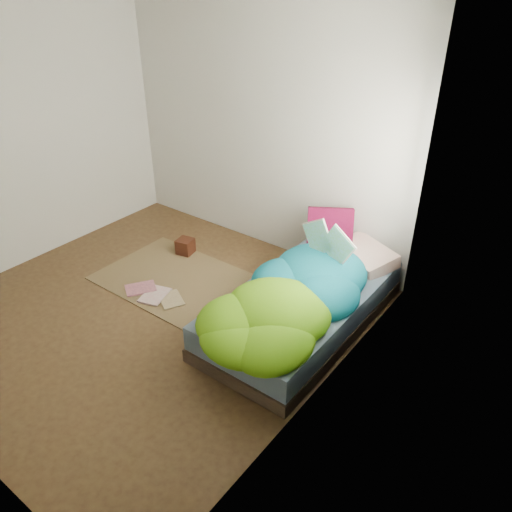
{
  "coord_description": "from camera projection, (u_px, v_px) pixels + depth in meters",
  "views": [
    {
      "loc": [
        3.04,
        -2.36,
        2.8
      ],
      "look_at": [
        0.69,
        0.75,
        0.5
      ],
      "focal_mm": 35.0,
      "sensor_mm": 36.0,
      "label": 1
    }
  ],
  "objects": [
    {
      "name": "floor_book_a",
      "position": [
        145.0,
        293.0,
        4.85
      ],
      "size": [
        0.3,
        0.35,
        0.02
      ],
      "primitive_type": "imported",
      "rotation": [
        0.0,
        0.0,
        0.29
      ],
      "color": "silver",
      "rests_on": "rug"
    },
    {
      "name": "ground",
      "position": [
        148.0,
        312.0,
        4.62
      ],
      "size": [
        3.5,
        3.5,
        0.0
      ],
      "primitive_type": "cube",
      "color": "#452C1A",
      "rests_on": "ground"
    },
    {
      "name": "wooden_box",
      "position": [
        185.0,
        246.0,
        5.51
      ],
      "size": [
        0.2,
        0.2,
        0.17
      ],
      "primitive_type": "cube",
      "rotation": [
        0.0,
        0.0,
        0.2
      ],
      "color": "#37130C",
      "rests_on": "rug"
    },
    {
      "name": "duvet",
      "position": [
        290.0,
        287.0,
        4.08
      ],
      "size": [
        0.96,
        1.84,
        0.34
      ],
      "primitive_type": null,
      "color": "#07506B",
      "rests_on": "bed"
    },
    {
      "name": "floor_book_c",
      "position": [
        161.0,
        302.0,
        4.72
      ],
      "size": [
        0.34,
        0.31,
        0.02
      ],
      "primitive_type": "imported",
      "rotation": [
        0.0,
        0.0,
        1.08
      ],
      "color": "tan",
      "rests_on": "rug"
    },
    {
      "name": "pillow_magenta",
      "position": [
        330.0,
        230.0,
        4.83
      ],
      "size": [
        0.44,
        0.35,
        0.44
      ],
      "primitive_type": "cube",
      "rotation": [
        0.0,
        0.0,
        0.56
      ],
      "color": "#490417",
      "rests_on": "bed"
    },
    {
      "name": "pillow_floral",
      "position": [
        365.0,
        255.0,
        4.73
      ],
      "size": [
        0.68,
        0.57,
        0.13
      ],
      "primitive_type": "cube",
      "rotation": [
        0.0,
        0.0,
        -0.43
      ],
      "color": "white",
      "rests_on": "bed"
    },
    {
      "name": "bed",
      "position": [
        302.0,
        308.0,
        4.4
      ],
      "size": [
        1.0,
        2.0,
        0.34
      ],
      "color": "#32241B",
      "rests_on": "ground"
    },
    {
      "name": "open_book",
      "position": [
        328.0,
        232.0,
        4.25
      ],
      "size": [
        0.47,
        0.18,
        0.28
      ],
      "primitive_type": null,
      "rotation": [
        0.0,
        0.0,
        -0.18
      ],
      "color": "#3C8A2D",
      "rests_on": "duvet"
    },
    {
      "name": "rug",
      "position": [
        179.0,
        280.0,
        5.08
      ],
      "size": [
        1.6,
        1.1,
        0.01
      ],
      "primitive_type": "cube",
      "color": "brown",
      "rests_on": "ground"
    },
    {
      "name": "floor_book_b",
      "position": [
        139.0,
        283.0,
        5.0
      ],
      "size": [
        0.34,
        0.36,
        0.03
      ],
      "primitive_type": "imported",
      "rotation": [
        0.0,
        0.0,
        -0.58
      ],
      "color": "#D27985",
      "rests_on": "rug"
    },
    {
      "name": "room_walls",
      "position": [
        127.0,
        141.0,
        3.8
      ],
      "size": [
        3.54,
        3.54,
        2.62
      ],
      "color": "silver",
      "rests_on": "ground"
    }
  ]
}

